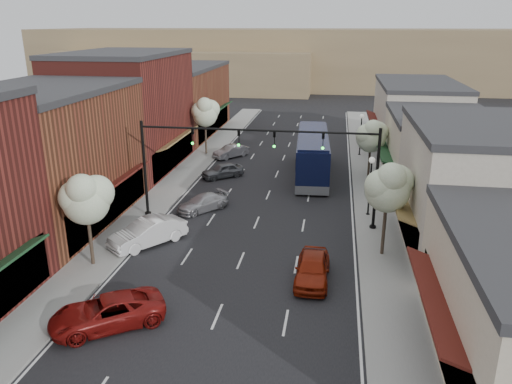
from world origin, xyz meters
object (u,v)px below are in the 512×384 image
at_px(signal_mast_right, 341,163).
at_px(parked_car_e, 231,151).
at_px(red_hatchback, 312,268).
at_px(signal_mast_left, 176,156).
at_px(coach_bus, 312,154).
at_px(parked_car_d, 223,171).
at_px(tree_right_far, 372,135).
at_px(lamp_post_near, 371,177).
at_px(parked_car_c, 203,203).
at_px(parked_car_a, 107,312).
at_px(tree_right_near, 389,186).
at_px(lamp_post_far, 361,128).
at_px(tree_left_near, 86,197).
at_px(parked_car_b, 148,232).
at_px(tree_left_far, 205,112).

bearing_deg(signal_mast_right, parked_car_e, 122.75).
bearing_deg(red_hatchback, signal_mast_right, 81.35).
xyz_separation_m(signal_mast_right, signal_mast_left, (-11.24, 0.00, 0.00)).
relative_size(coach_bus, parked_car_d, 3.29).
xyz_separation_m(tree_right_far, red_hatchback, (-4.04, -19.73, -3.23)).
relative_size(red_hatchback, parked_car_d, 1.15).
height_order(tree_right_far, lamp_post_near, tree_right_far).
height_order(signal_mast_left, parked_car_c, signal_mast_left).
xyz_separation_m(parked_car_a, parked_car_c, (0.45, 15.28, -0.12)).
distance_m(tree_right_near, lamp_post_far, 24.11).
bearing_deg(tree_right_near, parked_car_d, 132.64).
bearing_deg(lamp_post_near, parked_car_a, -128.18).
height_order(lamp_post_far, parked_car_c, lamp_post_far).
xyz_separation_m(tree_right_near, tree_left_near, (-16.60, -4.00, -0.23)).
distance_m(lamp_post_far, parked_car_a, 35.91).
relative_size(signal_mast_left, parked_car_a, 1.58).
height_order(lamp_post_far, red_hatchback, lamp_post_far).
distance_m(parked_car_c, parked_car_e, 15.53).
relative_size(tree_left_near, parked_car_d, 1.47).
relative_size(tree_right_near, parked_car_c, 1.44).
height_order(lamp_post_near, parked_car_d, lamp_post_near).
height_order(parked_car_d, parked_car_e, parked_car_d).
relative_size(tree_right_far, lamp_post_near, 1.22).
height_order(lamp_post_near, lamp_post_far, same).
xyz_separation_m(parked_car_c, parked_car_d, (-0.38, 8.42, 0.06)).
bearing_deg(lamp_post_near, coach_bus, 115.26).
bearing_deg(tree_right_near, tree_right_far, 90.00).
xyz_separation_m(parked_car_a, parked_car_e, (-0.65, 30.77, -0.07)).
height_order(lamp_post_near, red_hatchback, lamp_post_near).
relative_size(tree_right_near, parked_car_b, 1.19).
distance_m(tree_right_near, tree_left_far, 27.56).
bearing_deg(parked_car_b, lamp_post_near, 64.60).
distance_m(red_hatchback, parked_car_c, 12.87).
height_order(tree_left_far, parked_car_a, tree_left_far).
relative_size(lamp_post_far, parked_car_d, 1.14).
bearing_deg(tree_left_near, signal_mast_left, 71.90).
xyz_separation_m(tree_left_near, lamp_post_near, (16.05, 10.56, -1.22)).
relative_size(signal_mast_left, parked_car_c, 1.98).
distance_m(tree_left_near, parked_car_b, 5.20).
xyz_separation_m(red_hatchback, parked_car_c, (-8.67, 9.52, -0.16)).
bearing_deg(parked_car_e, tree_right_near, -18.81).
relative_size(tree_right_near, tree_left_far, 0.97).
bearing_deg(coach_bus, parked_car_e, 146.83).
height_order(signal_mast_right, lamp_post_far, signal_mast_right).
bearing_deg(red_hatchback, parked_car_c, 133.26).
relative_size(tree_left_far, lamp_post_far, 1.38).
relative_size(tree_right_far, tree_left_near, 0.95).
bearing_deg(tree_right_far, parked_car_c, -141.23).
relative_size(tree_left_near, parked_car_c, 1.37).
height_order(signal_mast_left, parked_car_d, signal_mast_left).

